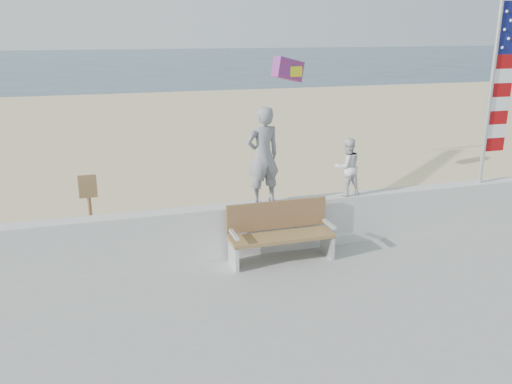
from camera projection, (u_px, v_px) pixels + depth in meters
ground at (279, 316)px, 7.90m from camera, size 220.00×220.00×0.00m
sand at (180, 168)px, 16.14m from camera, size 90.00×40.00×0.08m
seawall at (242, 229)px, 9.55m from camera, size 30.00×0.35×0.90m
adult at (263, 156)px, 9.28m from camera, size 0.68×0.51×1.70m
child at (347, 167)px, 9.82m from camera, size 0.56×0.46×1.06m
bench at (280, 231)px, 9.27m from camera, size 1.80×0.57×1.00m
flag at (497, 85)px, 10.27m from camera, size 0.50×0.08×3.50m
parafoil_kite at (289, 70)px, 12.93m from camera, size 0.95×0.65×0.65m
sign at (90, 207)px, 9.74m from camera, size 0.32×0.07×1.46m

